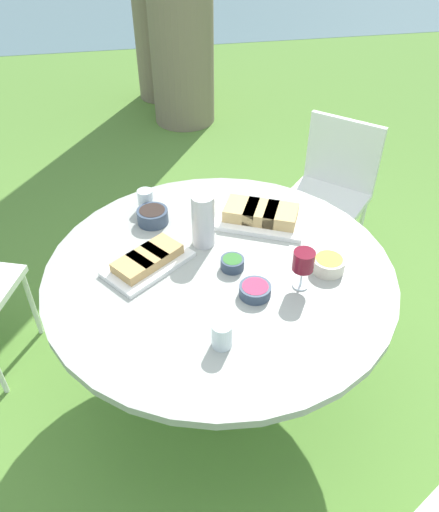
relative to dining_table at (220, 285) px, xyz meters
name	(u,v)px	position (x,y,z in m)	size (l,w,h in m)	color
ground_plane	(220,386)	(0.00, 0.00, -0.68)	(40.00, 40.00, 0.00)	#5B8C38
river_strip	(137,9)	(0.00, 7.51, -0.68)	(40.00, 4.14, 0.01)	slate
dining_table	(220,285)	(0.00, 0.00, 0.00)	(1.39, 1.39, 0.78)	#4C4C51
chair_near_left	(332,184)	(0.84, 0.91, -0.16)	(0.61, 0.61, 0.89)	white
water_pitcher	(203,221)	(-0.04, 0.17, 0.21)	(0.10, 0.09, 0.23)	silver
wine_glass	(303,262)	(0.28, -0.16, 0.21)	(0.08, 0.08, 0.16)	silver
platter_bread_main	(148,261)	(-0.28, 0.06, 0.12)	(0.39, 0.36, 0.06)	white
platter_charcuterie	(261,215)	(0.24, 0.28, 0.13)	(0.46, 0.38, 0.07)	white
bowl_fries	(328,263)	(0.42, -0.09, 0.13)	(0.13, 0.13, 0.06)	beige
bowl_salad	(232,263)	(0.05, -0.01, 0.12)	(0.09, 0.09, 0.05)	#334256
bowl_olives	(153,215)	(-0.23, 0.36, 0.13)	(0.14, 0.14, 0.07)	#334256
bowl_dip_red	(255,290)	(0.10, -0.18, 0.12)	(0.12, 0.12, 0.04)	#334256
cup_water_near	(222,335)	(-0.06, -0.39, 0.14)	(0.07, 0.07, 0.10)	silver
cup_water_far	(146,200)	(-0.26, 0.47, 0.14)	(0.07, 0.07, 0.10)	silver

